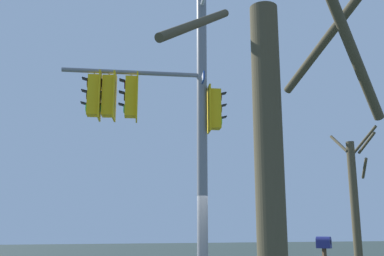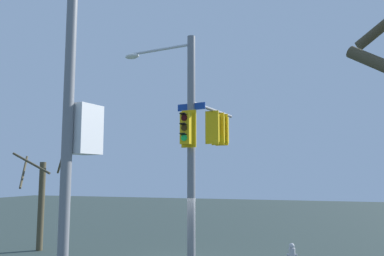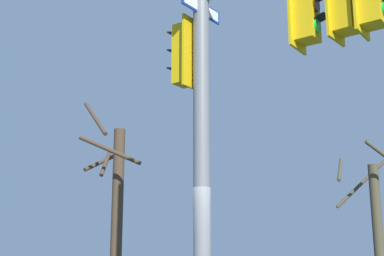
# 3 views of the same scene
# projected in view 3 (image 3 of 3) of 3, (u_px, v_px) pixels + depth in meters

# --- Properties ---
(main_signal_pole_assembly) EXTENTS (3.58, 4.47, 8.24)m
(main_signal_pole_assembly) POSITION_uv_depth(u_px,v_px,m) (247.00, 46.00, 8.81)
(main_signal_pole_assembly) COLOR slate
(main_signal_pole_assembly) RESTS_ON ground
(bare_tree_behind_pole) EXTENTS (2.17, 2.44, 6.21)m
(bare_tree_behind_pole) POSITION_uv_depth(u_px,v_px,m) (115.00, 203.00, 16.21)
(bare_tree_behind_pole) COLOR #493828
(bare_tree_behind_pole) RESTS_ON ground
(bare_tree_across_street) EXTENTS (2.28, 2.27, 4.36)m
(bare_tree_across_street) POSITION_uv_depth(u_px,v_px,m) (376.00, 225.00, 14.53)
(bare_tree_across_street) COLOR #4B432F
(bare_tree_across_street) RESTS_ON ground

